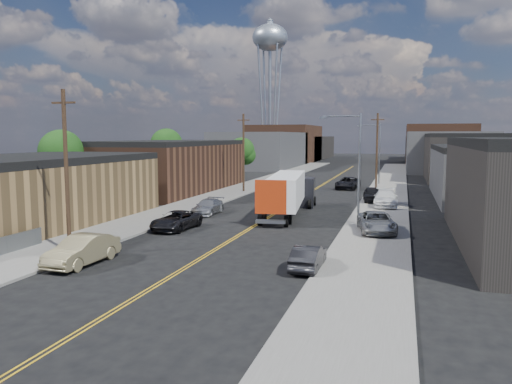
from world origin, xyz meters
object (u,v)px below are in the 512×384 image
Objects in this scene: car_left_c at (176,220)px; car_left_d at (208,207)px; water_tower at (270,43)px; car_right_lot_b at (386,198)px; car_right_oncoming at (308,257)px; semi_truck at (291,191)px; car_left_b at (82,250)px; car_right_lot_a at (377,222)px; car_right_lot_c at (372,194)px; car_ahead_truck at (348,183)px.

car_left_c is 1.08× the size of car_left_d.
water_tower is 6.51× the size of car_right_lot_b.
car_right_lot_b reaches higher than car_right_oncoming.
car_right_lot_b is at bearing 32.97° from semi_truck.
car_left_b reaches higher than car_right_lot_a.
car_right_oncoming is at bearing -99.82° from car_right_lot_c.
car_ahead_truck is (10.07, 44.91, -0.02)m from car_left_b.
car_left_b is 34.36m from car_right_lot_c.
water_tower is at bearing 106.80° from car_right_lot_c.
water_tower is 89.06m from semi_truck.
water_tower is 107.49m from car_left_b.
water_tower reaches higher than car_right_lot_c.
car_right_oncoming is at bearing -54.14° from car_left_d.
car_left_d is (-0.05, 19.02, -0.14)m from car_left_b.
car_left_c is (16.61, -90.83, -29.93)m from water_tower.
car_left_b is 0.98× the size of car_left_c.
car_right_lot_c is at bearing -66.81° from water_tower.
car_right_oncoming is (5.06, -18.38, -1.50)m from semi_truck.
car_right_lot_c is (1.72, 28.75, 0.27)m from car_right_oncoming.
car_right_lot_a is at bearing -70.30° from water_tower.
car_left_d is 20.63m from car_right_oncoming.
car_right_lot_b reaches higher than car_left_b.
semi_truck is at bearing -91.26° from car_ahead_truck.
car_right_lot_a is 0.95× the size of car_right_lot_b.
car_left_c is 1.10× the size of car_right_lot_c.
water_tower is at bearing 99.68° from car_left_d.
car_left_d is 27.80m from car_ahead_truck.
car_ahead_truck is (10.12, 25.89, 0.12)m from car_left_d.
car_right_oncoming is 25.63m from car_right_lot_b.
car_right_lot_b is 3.64m from car_right_lot_c.
car_left_c is at bearing -87.56° from car_left_d.
semi_truck is at bearing -129.60° from car_right_lot_c.
semi_truck is 7.79m from car_left_d.
semi_truck is 19.13m from car_right_oncoming.
water_tower is 85.83m from car_right_lot_b.
car_left_d is (-7.40, -1.94, -1.48)m from semi_truck.
car_right_oncoming is 0.70× the size of car_ahead_truck.
car_left_d is (16.10, -82.98, -29.96)m from water_tower.
car_left_b is 19.02m from car_left_d.
car_right_lot_c is (14.14, 31.32, 0.11)m from car_left_b.
car_right_lot_b is at bearing -66.76° from water_tower.
semi_truck is 2.62× the size of car_right_lot_b.
car_left_c is 24.35m from car_right_lot_c.
car_left_d is at bearing -152.27° from car_right_lot_b.
car_left_b is 46.02m from car_ahead_truck.
car_left_d is at bearing -79.02° from water_tower.
water_tower is 7.77× the size of car_left_d.
car_left_b reaches higher than car_right_oncoming.
car_right_lot_a is at bearing -105.24° from car_right_oncoming.
car_left_c is (0.46, 11.17, -0.12)m from car_left_b.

